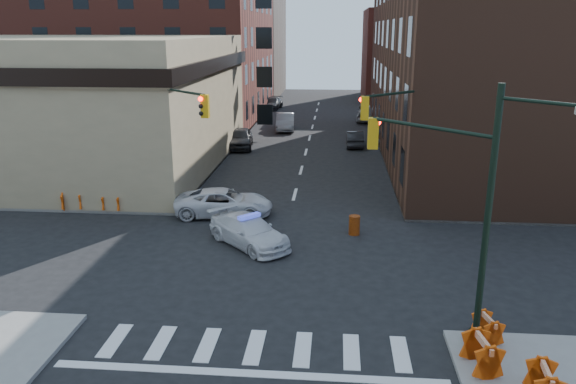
% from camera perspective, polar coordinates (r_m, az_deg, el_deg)
% --- Properties ---
extents(ground, '(140.00, 140.00, 0.00)m').
position_cam_1_polar(ground, '(24.19, -1.08, -7.00)').
color(ground, black).
rests_on(ground, ground).
extents(sidewalk_nw, '(34.00, 54.50, 0.15)m').
position_cam_1_polar(sidewalk_nw, '(61.16, -19.77, 6.43)').
color(sidewalk_nw, gray).
rests_on(sidewalk_nw, ground).
extents(sidewalk_ne, '(34.00, 54.50, 0.15)m').
position_cam_1_polar(sidewalk_ne, '(59.36, 25.33, 5.55)').
color(sidewalk_ne, gray).
rests_on(sidewalk_ne, ground).
extents(bank_building, '(22.00, 22.00, 9.00)m').
position_cam_1_polar(bank_building, '(43.47, -21.81, 8.47)').
color(bank_building, '#9C8A66').
rests_on(bank_building, ground).
extents(apartment_block, '(25.00, 25.00, 24.00)m').
position_cam_1_polar(apartment_block, '(65.55, -14.34, 17.96)').
color(apartment_block, maroon).
rests_on(apartment_block, ground).
extents(commercial_row_ne, '(14.00, 34.00, 14.00)m').
position_cam_1_polar(commercial_row_ne, '(45.92, 18.76, 12.27)').
color(commercial_row_ne, '#492A1D').
rests_on(commercial_row_ne, ground).
extents(filler_nw, '(20.00, 18.00, 16.00)m').
position_cam_1_polar(filler_nw, '(86.09, -7.65, 15.13)').
color(filler_nw, brown).
rests_on(filler_nw, ground).
extents(filler_ne, '(16.00, 16.00, 12.00)m').
position_cam_1_polar(filler_ne, '(81.01, 13.56, 13.35)').
color(filler_ne, maroon).
rests_on(filler_ne, ground).
extents(signal_pole_se, '(5.40, 5.27, 8.00)m').
position_cam_1_polar(signal_pole_se, '(17.68, 16.73, -0.69)').
color(signal_pole_se, black).
rests_on(signal_pole_se, sidewalk_se).
extents(signal_pole_nw, '(3.58, 3.67, 8.00)m').
position_cam_1_polar(signal_pole_nw, '(29.10, -11.60, 5.62)').
color(signal_pole_nw, black).
rests_on(signal_pole_nw, sidewalk_nw).
extents(signal_pole_ne, '(3.67, 3.58, 8.00)m').
position_cam_1_polar(signal_pole_ne, '(28.15, 11.99, 5.24)').
color(signal_pole_ne, black).
rests_on(signal_pole_ne, sidewalk_ne).
extents(tree_ne_near, '(3.00, 3.00, 4.85)m').
position_cam_1_polar(tree_ne_near, '(48.75, 11.08, 8.85)').
color(tree_ne_near, black).
rests_on(tree_ne_near, sidewalk_ne).
extents(tree_ne_far, '(3.00, 3.00, 4.85)m').
position_cam_1_polar(tree_ne_far, '(56.65, 10.26, 9.90)').
color(tree_ne_far, black).
rests_on(tree_ne_far, sidewalk_ne).
extents(police_car, '(4.60, 4.62, 1.34)m').
position_cam_1_polar(police_car, '(25.69, -3.99, -4.00)').
color(police_car, silver).
rests_on(police_car, ground).
extents(pickup, '(5.29, 2.77, 1.42)m').
position_cam_1_polar(pickup, '(29.84, -6.52, -1.07)').
color(pickup, silver).
rests_on(pickup, ground).
extents(parked_car_wnear, '(2.44, 5.03, 1.65)m').
position_cam_1_polar(parked_car_wnear, '(46.74, -4.86, 5.47)').
color(parked_car_wnear, black).
rests_on(parked_car_wnear, ground).
extents(parked_car_wfar, '(2.05, 5.01, 1.61)m').
position_cam_1_polar(parked_car_wfar, '(54.94, -0.28, 7.14)').
color(parked_car_wfar, gray).
rests_on(parked_car_wfar, ground).
extents(parked_car_wdeep, '(2.47, 4.96, 1.39)m').
position_cam_1_polar(parked_car_wdeep, '(69.69, -1.61, 8.99)').
color(parked_car_wdeep, black).
rests_on(parked_car_wdeep, ground).
extents(parked_car_enear, '(1.42, 3.97, 1.30)m').
position_cam_1_polar(parked_car_enear, '(47.63, 6.80, 5.41)').
color(parked_car_enear, black).
rests_on(parked_car_enear, ground).
extents(parked_car_efar, '(2.20, 4.85, 1.62)m').
position_cam_1_polar(parked_car_efar, '(60.81, 7.91, 7.88)').
color(parked_car_efar, gray).
rests_on(parked_car_efar, ground).
extents(pedestrian_a, '(0.62, 0.43, 1.61)m').
position_cam_1_polar(pedestrian_a, '(33.58, -17.17, 0.70)').
color(pedestrian_a, black).
rests_on(pedestrian_a, sidewalk_nw).
extents(pedestrian_b, '(1.02, 0.90, 1.74)m').
position_cam_1_polar(pedestrian_b, '(34.83, -18.74, 1.22)').
color(pedestrian_b, black).
rests_on(pedestrian_b, sidewalk_nw).
extents(pedestrian_c, '(1.28, 0.91, 2.02)m').
position_cam_1_polar(pedestrian_c, '(33.49, -17.22, 1.02)').
color(pedestrian_c, '#202430').
rests_on(pedestrian_c, sidewalk_nw).
extents(barrel_road, '(0.70, 0.70, 0.94)m').
position_cam_1_polar(barrel_road, '(27.20, 6.76, -3.36)').
color(barrel_road, '#BE3D08').
rests_on(barrel_road, ground).
extents(barrel_bank, '(0.61, 0.61, 0.93)m').
position_cam_1_polar(barrel_bank, '(29.86, -7.83, -1.60)').
color(barrel_bank, '#C94C09').
rests_on(barrel_bank, ground).
extents(barricade_se_a, '(0.76, 1.15, 0.80)m').
position_cam_1_polar(barricade_se_a, '(19.12, 19.60, -12.88)').
color(barricade_se_a, '#BF4D09').
rests_on(barricade_se_a, sidewalk_se).
extents(barricade_se_b, '(0.86, 1.41, 0.99)m').
position_cam_1_polar(barricade_se_b, '(17.56, 19.08, -15.25)').
color(barricade_se_b, '#F1600B').
rests_on(barricade_se_b, sidewalk_se).
extents(barricade_se_c, '(0.74, 1.31, 0.94)m').
position_cam_1_polar(barricade_se_c, '(16.92, 24.64, -17.31)').
color(barricade_se_c, '#D85F0A').
rests_on(barricade_se_c, sidewalk_se).
extents(barricade_nw_a, '(1.12, 0.58, 0.83)m').
position_cam_1_polar(barricade_nw_a, '(31.53, -17.40, -1.05)').
color(barricade_nw_a, red).
rests_on(barricade_nw_a, sidewalk_nw).
extents(barricade_nw_b, '(1.33, 0.81, 0.94)m').
position_cam_1_polar(barricade_nw_b, '(32.41, -21.01, -0.84)').
color(barricade_nw_b, orange).
rests_on(barricade_nw_b, sidewalk_nw).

